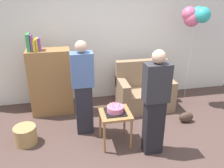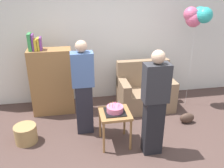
{
  "view_description": "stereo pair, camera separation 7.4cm",
  "coord_description": "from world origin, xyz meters",
  "px_view_note": "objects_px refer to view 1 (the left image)",
  "views": [
    {
      "loc": [
        -0.89,
        -2.9,
        2.45
      ],
      "look_at": [
        -0.2,
        0.51,
        0.95
      ],
      "focal_mm": 38.26,
      "sensor_mm": 36.0,
      "label": 1
    },
    {
      "loc": [
        -0.82,
        -2.91,
        2.45
      ],
      "look_at": [
        -0.2,
        0.51,
        0.95
      ],
      "focal_mm": 38.26,
      "sensor_mm": 36.0,
      "label": 2
    }
  ],
  "objects_px": {
    "side_table": "(115,117)",
    "person_holding_cake": "(155,104)",
    "bookshelf": "(50,81)",
    "balloon_bunch": "(195,16)",
    "couch": "(144,91)",
    "birthday_cake": "(115,110)",
    "wicker_basket": "(25,135)",
    "person_blowing_candles": "(83,88)",
    "handbag": "(186,117)"
  },
  "relations": [
    {
      "from": "bookshelf",
      "to": "balloon_bunch",
      "type": "xyz_separation_m",
      "value": [
        2.79,
        -0.16,
        1.18
      ]
    },
    {
      "from": "bookshelf",
      "to": "birthday_cake",
      "type": "xyz_separation_m",
      "value": [
        1.01,
        -1.24,
        -0.05
      ]
    },
    {
      "from": "bookshelf",
      "to": "person_holding_cake",
      "type": "height_order",
      "value": "person_holding_cake"
    },
    {
      "from": "person_blowing_candles",
      "to": "balloon_bunch",
      "type": "relative_size",
      "value": 0.8
    },
    {
      "from": "birthday_cake",
      "to": "balloon_bunch",
      "type": "relative_size",
      "value": 0.16
    },
    {
      "from": "wicker_basket",
      "to": "handbag",
      "type": "distance_m",
      "value": 2.88
    },
    {
      "from": "person_blowing_candles",
      "to": "handbag",
      "type": "distance_m",
      "value": 2.03
    },
    {
      "from": "person_holding_cake",
      "to": "handbag",
      "type": "distance_m",
      "value": 1.35
    },
    {
      "from": "couch",
      "to": "balloon_bunch",
      "type": "bearing_deg",
      "value": -1.84
    },
    {
      "from": "side_table",
      "to": "wicker_basket",
      "type": "xyz_separation_m",
      "value": [
        -1.43,
        0.29,
        -0.34
      ]
    },
    {
      "from": "couch",
      "to": "person_holding_cake",
      "type": "distance_m",
      "value": 1.54
    },
    {
      "from": "bookshelf",
      "to": "handbag",
      "type": "height_order",
      "value": "bookshelf"
    },
    {
      "from": "wicker_basket",
      "to": "balloon_bunch",
      "type": "height_order",
      "value": "balloon_bunch"
    },
    {
      "from": "birthday_cake",
      "to": "handbag",
      "type": "height_order",
      "value": "birthday_cake"
    },
    {
      "from": "couch",
      "to": "person_holding_cake",
      "type": "relative_size",
      "value": 0.67
    },
    {
      "from": "couch",
      "to": "side_table",
      "type": "distance_m",
      "value": 1.41
    },
    {
      "from": "birthday_cake",
      "to": "handbag",
      "type": "xyz_separation_m",
      "value": [
        1.45,
        0.35,
        -0.52
      ]
    },
    {
      "from": "birthday_cake",
      "to": "handbag",
      "type": "bearing_deg",
      "value": 13.77
    },
    {
      "from": "handbag",
      "to": "person_blowing_candles",
      "type": "bearing_deg",
      "value": 177.5
    },
    {
      "from": "bookshelf",
      "to": "birthday_cake",
      "type": "relative_size",
      "value": 5.02
    },
    {
      "from": "bookshelf",
      "to": "wicker_basket",
      "type": "relative_size",
      "value": 4.46
    },
    {
      "from": "side_table",
      "to": "person_blowing_candles",
      "type": "distance_m",
      "value": 0.72
    },
    {
      "from": "birthday_cake",
      "to": "person_blowing_candles",
      "type": "height_order",
      "value": "person_blowing_candles"
    },
    {
      "from": "person_holding_cake",
      "to": "birthday_cake",
      "type": "bearing_deg",
      "value": -20.58
    },
    {
      "from": "couch",
      "to": "balloon_bunch",
      "type": "xyz_separation_m",
      "value": [
        0.93,
        -0.03,
        1.51
      ]
    },
    {
      "from": "handbag",
      "to": "balloon_bunch",
      "type": "bearing_deg",
      "value": 65.55
    },
    {
      "from": "person_holding_cake",
      "to": "balloon_bunch",
      "type": "distance_m",
      "value": 2.14
    },
    {
      "from": "person_holding_cake",
      "to": "handbag",
      "type": "bearing_deg",
      "value": -134.99
    },
    {
      "from": "handbag",
      "to": "balloon_bunch",
      "type": "height_order",
      "value": "balloon_bunch"
    },
    {
      "from": "bookshelf",
      "to": "person_blowing_candles",
      "type": "distance_m",
      "value": 1.0
    },
    {
      "from": "person_blowing_candles",
      "to": "balloon_bunch",
      "type": "xyz_separation_m",
      "value": [
        2.23,
        0.65,
        1.02
      ]
    },
    {
      "from": "side_table",
      "to": "balloon_bunch",
      "type": "bearing_deg",
      "value": 31.42
    },
    {
      "from": "couch",
      "to": "handbag",
      "type": "xyz_separation_m",
      "value": [
        0.6,
        -0.76,
        -0.24
      ]
    },
    {
      "from": "person_holding_cake",
      "to": "handbag",
      "type": "relative_size",
      "value": 5.82
    },
    {
      "from": "couch",
      "to": "handbag",
      "type": "bearing_deg",
      "value": -52.02
    },
    {
      "from": "person_holding_cake",
      "to": "handbag",
      "type": "height_order",
      "value": "person_holding_cake"
    },
    {
      "from": "side_table",
      "to": "person_blowing_candles",
      "type": "xyz_separation_m",
      "value": [
        -0.45,
        0.44,
        0.34
      ]
    },
    {
      "from": "birthday_cake",
      "to": "person_holding_cake",
      "type": "xyz_separation_m",
      "value": [
        0.52,
        -0.3,
        0.21
      ]
    },
    {
      "from": "couch",
      "to": "person_blowing_candles",
      "type": "bearing_deg",
      "value": -152.41
    },
    {
      "from": "wicker_basket",
      "to": "balloon_bunch",
      "type": "distance_m",
      "value": 3.72
    },
    {
      "from": "bookshelf",
      "to": "person_holding_cake",
      "type": "bearing_deg",
      "value": -45.21
    },
    {
      "from": "person_holding_cake",
      "to": "side_table",
      "type": "bearing_deg",
      "value": -20.58
    },
    {
      "from": "bookshelf",
      "to": "balloon_bunch",
      "type": "height_order",
      "value": "balloon_bunch"
    },
    {
      "from": "side_table",
      "to": "wicker_basket",
      "type": "bearing_deg",
      "value": 168.54
    },
    {
      "from": "person_blowing_candles",
      "to": "wicker_basket",
      "type": "bearing_deg",
      "value": -176.12
    },
    {
      "from": "wicker_basket",
      "to": "couch",
      "type": "bearing_deg",
      "value": 19.92
    },
    {
      "from": "side_table",
      "to": "person_holding_cake",
      "type": "relative_size",
      "value": 0.35
    },
    {
      "from": "birthday_cake",
      "to": "balloon_bunch",
      "type": "distance_m",
      "value": 2.42
    },
    {
      "from": "bookshelf",
      "to": "side_table",
      "type": "xyz_separation_m",
      "value": [
        1.01,
        -1.24,
        -0.18
      ]
    },
    {
      "from": "person_holding_cake",
      "to": "wicker_basket",
      "type": "relative_size",
      "value": 4.53
    }
  ]
}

